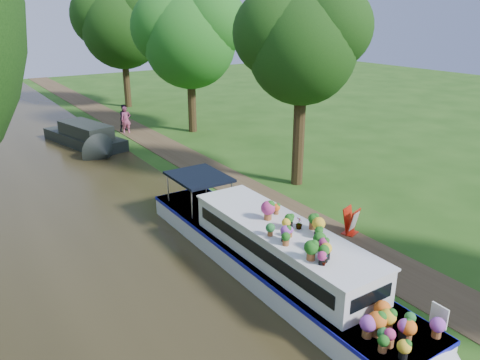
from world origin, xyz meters
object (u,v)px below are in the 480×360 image
second_boat (86,137)px  pedestrian_pink (126,120)px  pedestrian_dark (125,118)px  plant_boat (282,257)px  sandwich_board (351,222)px

second_boat → pedestrian_pink: (3.25, 1.82, 0.35)m
second_boat → pedestrian_dark: (3.37, 2.30, 0.38)m
pedestrian_dark → second_boat: bearing=-158.7°
plant_boat → pedestrian_pink: (2.75, 20.55, 0.08)m
plant_boat → sandwich_board: plant_boat is taller
sandwich_board → pedestrian_dark: pedestrian_dark is taller
sandwich_board → pedestrian_pink: bearing=76.5°
plant_boat → pedestrian_dark: plant_boat is taller
plant_boat → pedestrian_dark: (2.87, 21.02, 0.10)m
sandwich_board → pedestrian_pink: (-1.45, 19.38, 0.45)m
pedestrian_pink → plant_boat: bearing=-89.3°
sandwich_board → second_boat: bearing=87.2°
pedestrian_pink → sandwich_board: bearing=-77.4°
second_boat → sandwich_board: second_boat is taller
pedestrian_pink → pedestrian_dark: 0.49m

